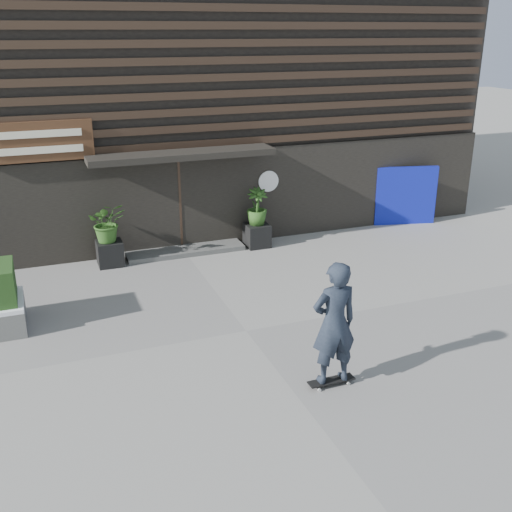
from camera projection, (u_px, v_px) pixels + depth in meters
name	position (u px, v px, depth m)	size (l,w,h in m)	color
ground	(246.00, 331.00, 11.49)	(80.00, 80.00, 0.00)	gray
entrance_step	(185.00, 250.00, 15.49)	(3.00, 0.80, 0.12)	#474745
planter_pot_left	(110.00, 253.00, 14.60)	(0.60, 0.60, 0.60)	black
bamboo_left	(107.00, 222.00, 14.32)	(0.86, 0.75, 0.96)	#2D591E
planter_pot_right	(257.00, 235.00, 15.86)	(0.60, 0.60, 0.60)	black
bamboo_right	(257.00, 207.00, 15.59)	(0.54, 0.54, 0.96)	#2D591E
blue_tarp	(406.00, 196.00, 17.50)	(1.80, 0.12, 1.69)	#0B1399
building	(136.00, 76.00, 18.80)	(18.00, 11.00, 8.00)	black
skateboarder	(334.00, 324.00, 9.36)	(0.78, 0.49, 2.12)	black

